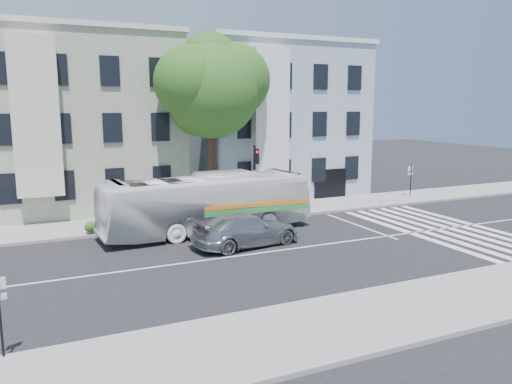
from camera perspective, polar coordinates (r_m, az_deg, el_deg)
ground at (r=23.31m, az=2.25°, el=-6.75°), size 120.00×120.00×0.00m
sidewalk_far at (r=30.42m, az=-4.55°, el=-2.69°), size 80.00×4.00×0.15m
sidewalk_near at (r=16.95m, az=14.86°, el=-13.32°), size 80.00×4.00×0.15m
building_left at (r=35.09m, az=-19.63°, el=7.38°), size 12.00×10.00×11.00m
building_right at (r=38.91m, az=1.56°, el=8.12°), size 12.00×10.00×11.00m
street_tree at (r=30.44m, az=-5.13°, el=12.01°), size 7.30×5.90×11.10m
bus at (r=26.35m, az=-5.53°, el=-1.31°), size 3.44×11.50×3.16m
sedan at (r=23.98m, az=-1.15°, el=-4.34°), size 2.96×5.65×1.56m
hedge at (r=27.80m, az=-9.64°, el=-3.10°), size 8.54×1.66×0.70m
traffic_signal at (r=29.48m, az=-0.08°, el=2.34°), size 0.45×0.54×4.35m
fire_hydrant at (r=34.28m, az=14.17°, el=-0.78°), size 0.41×0.24×0.73m
far_sign_pole at (r=37.84m, az=17.26°, el=1.78°), size 0.42×0.16×2.34m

